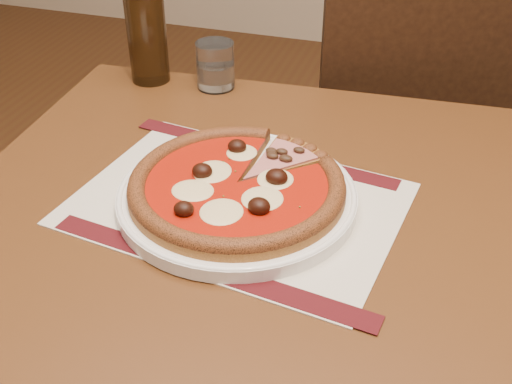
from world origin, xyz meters
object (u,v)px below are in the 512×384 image
at_px(table, 251,280).
at_px(pizza, 237,185).
at_px(chair_far, 419,134).
at_px(plate, 237,197).
at_px(bottle, 147,32).
at_px(water_glass, 215,65).

xyz_separation_m(table, pizza, (-0.03, 0.03, 0.13)).
distance_m(table, chair_far, 0.67).
relative_size(plate, pizza, 1.11).
bearing_deg(bottle, table, -48.66).
bearing_deg(water_glass, plate, -64.85).
height_order(chair_far, water_glass, chair_far).
relative_size(pizza, bottle, 1.23).
xyz_separation_m(table, plate, (-0.03, 0.03, 0.11)).
xyz_separation_m(table, bottle, (-0.30, 0.34, 0.19)).
height_order(chair_far, bottle, bottle).
height_order(pizza, bottle, bottle).
bearing_deg(table, chair_far, 75.31).
height_order(table, pizza, pizza).
xyz_separation_m(plate, bottle, (-0.27, 0.32, 0.08)).
distance_m(table, water_glass, 0.42).
xyz_separation_m(table, chair_far, (0.17, 0.64, -0.09)).
bearing_deg(pizza, plate, 67.50).
distance_m(chair_far, water_glass, 0.51).
height_order(table, bottle, bottle).
bearing_deg(chair_far, water_glass, 23.92).
bearing_deg(table, plate, 135.97).
relative_size(water_glass, bottle, 0.35).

